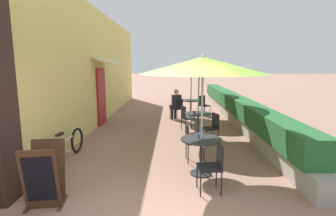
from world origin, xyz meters
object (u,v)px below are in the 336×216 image
cafe_chair_near_left (192,139)px  cafe_chair_near_right (214,164)px  bicycle_leaning (67,146)px  menu_board (44,175)px  patio_table_far (191,104)px  patio_table_mid (198,119)px  cafe_chair_far_right (203,104)px  seated_patron_far_left (176,103)px  patio_umbrella_near (203,65)px  coffee_cup_near (199,135)px  cafe_chair_mid_left (186,116)px  patio_umbrella_mid (199,65)px  coffee_cup_mid (194,112)px  patio_umbrella_far (191,65)px  patio_table_near (201,148)px  cafe_chair_mid_right (212,126)px  cafe_chair_far_left (177,107)px

cafe_chair_near_left → cafe_chair_near_right: bearing=5.7°
bicycle_leaning → menu_board: size_ratio=1.72×
patio_table_far → patio_table_mid: bearing=-89.7°
cafe_chair_far_right → seated_patron_far_left: bearing=1.5°
patio_umbrella_near → cafe_chair_near_left: 1.86m
coffee_cup_near → cafe_chair_mid_left: bearing=91.2°
patio_table_mid → bicycle_leaning: 3.87m
cafe_chair_mid_left → bicycle_leaning: cafe_chair_mid_left is taller
patio_table_mid → patio_table_far: same height
patio_table_far → patio_umbrella_mid: bearing=-89.7°
coffee_cup_mid → cafe_chair_near_left: bearing=-96.3°
patio_umbrella_far → seated_patron_far_left: patio_umbrella_far is taller
cafe_chair_mid_left → cafe_chair_far_right: 2.95m
patio_table_near → coffee_cup_near: bearing=114.8°
cafe_chair_near_right → coffee_cup_near: 0.91m
cafe_chair_near_right → cafe_chair_mid_left: same height
cafe_chair_mid_right → bicycle_leaning: size_ratio=0.50×
menu_board → bicycle_leaning: bearing=94.0°
patio_table_near → patio_table_mid: bearing=85.7°
patio_table_far → cafe_chair_far_right: bearing=40.7°
cafe_chair_mid_left → cafe_chair_far_left: size_ratio=1.00×
cafe_chair_mid_left → cafe_chair_far_right: bearing=143.0°
patio_table_far → cafe_chair_mid_left: bearing=-97.6°
patio_table_near → patio_umbrella_near: size_ratio=0.34×
cafe_chair_far_right → coffee_cup_mid: bearing=44.1°
patio_umbrella_mid → cafe_chair_far_right: bearing=80.9°
patio_table_far → cafe_chair_far_right: size_ratio=0.97×
patio_umbrella_near → seated_patron_far_left: 5.62m
patio_umbrella_far → cafe_chair_near_right: bearing=-90.5°
patio_table_near → patio_table_mid: 2.81m
cafe_chair_near_right → patio_umbrella_far: patio_umbrella_far is taller
cafe_chair_near_left → patio_table_far: cafe_chair_near_left is taller
coffee_cup_near → cafe_chair_mid_right: size_ratio=0.10×
cafe_chair_mid_left → cafe_chair_mid_right: same height
patio_umbrella_mid → cafe_chair_mid_left: 1.86m
patio_table_near → patio_umbrella_mid: (0.21, 2.80, 1.65)m
cafe_chair_near_right → patio_table_far: 6.55m
patio_umbrella_near → patio_umbrella_mid: same height
cafe_chair_mid_right → patio_table_far: 3.71m
cafe_chair_mid_left → seated_patron_far_left: (-0.33, 1.90, 0.17)m
cafe_chair_near_right → patio_table_far: (0.05, 6.55, 0.05)m
cafe_chair_near_left → patio_table_far: size_ratio=1.04×
patio_umbrella_near → seated_patron_far_left: size_ratio=1.97×
coffee_cup_mid → menu_board: size_ratio=0.09×
seated_patron_far_left → bicycle_leaning: (-2.61, -4.65, -0.35)m
patio_table_far → cafe_chair_far_left: bearing=-139.3°
cafe_chair_near_right → coffee_cup_near: size_ratio=9.67×
patio_umbrella_mid → cafe_chair_mid_right: bearing=-64.8°
coffee_cup_near → patio_table_mid: size_ratio=0.11×
patio_umbrella_near → coffee_cup_mid: bearing=88.3°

